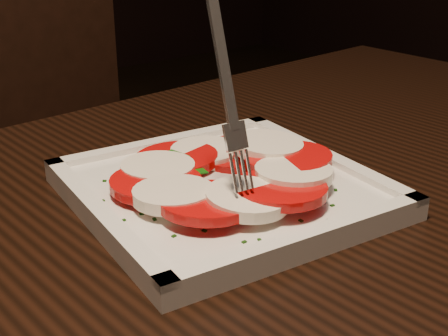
{
  "coord_description": "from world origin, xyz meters",
  "views": [
    {
      "loc": [
        -0.61,
        -0.55,
        0.99
      ],
      "look_at": [
        -0.3,
        -0.16,
        0.78
      ],
      "focal_mm": 50.0,
      "sensor_mm": 36.0,
      "label": 1
    }
  ],
  "objects": [
    {
      "name": "table",
      "position": [
        -0.28,
        -0.25,
        0.65
      ],
      "size": [
        1.25,
        0.88,
        0.75
      ],
      "rotation": [
        0.0,
        0.0,
        0.07
      ],
      "color": "black",
      "rests_on": "ground"
    },
    {
      "name": "chair",
      "position": [
        -0.2,
        0.51,
        0.53
      ],
      "size": [
        0.44,
        0.44,
        0.93
      ],
      "rotation": [
        0.0,
        0.0,
        0.04
      ],
      "color": "black",
      "rests_on": "ground"
    },
    {
      "name": "plate",
      "position": [
        -0.3,
        -0.16,
        0.76
      ],
      "size": [
        0.27,
        0.27,
        0.01
      ],
      "primitive_type": "cube",
      "rotation": [
        0.0,
        0.0,
        -0.1
      ],
      "color": "white",
      "rests_on": "table"
    },
    {
      "name": "caprese_salad",
      "position": [
        -0.3,
        -0.16,
        0.78
      ],
      "size": [
        0.21,
        0.21,
        0.03
      ],
      "color": "#C80408",
      "rests_on": "plate"
    },
    {
      "name": "fork",
      "position": [
        -0.33,
        -0.19,
        0.87
      ],
      "size": [
        0.02,
        0.06,
        0.17
      ],
      "primitive_type": null,
      "rotation": [
        0.0,
        0.0,
        -0.05
      ],
      "color": "white",
      "rests_on": "caprese_salad"
    }
  ]
}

